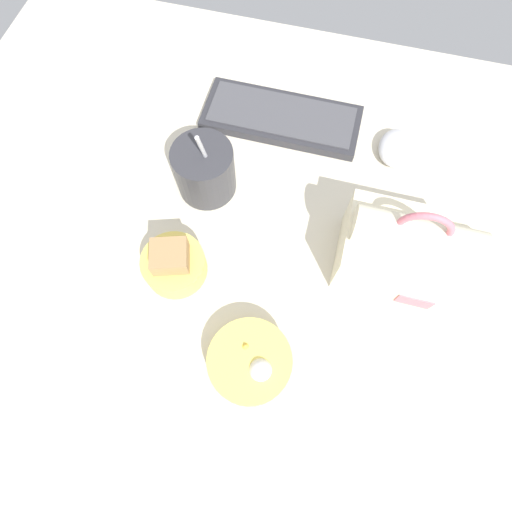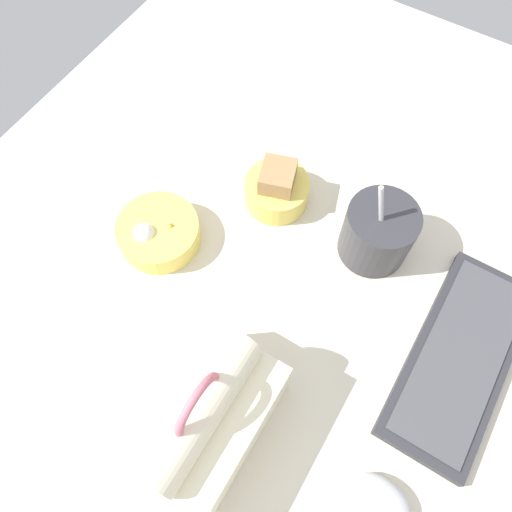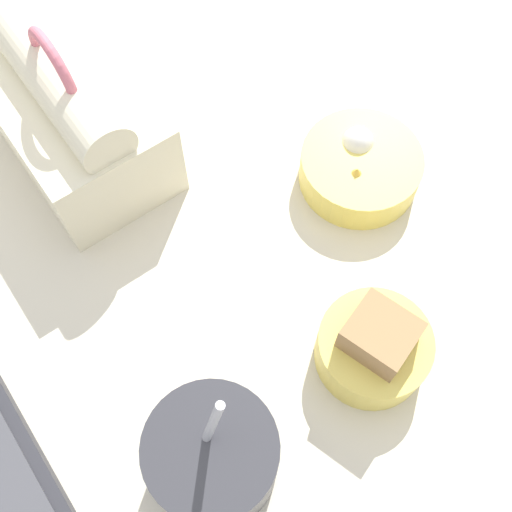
# 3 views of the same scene
# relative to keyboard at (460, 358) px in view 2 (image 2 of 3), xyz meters

# --- Properties ---
(desk_surface) EXTENTS (1.40, 1.10, 0.02)m
(desk_surface) POSITION_rel_keyboard_xyz_m (0.05, -0.28, -0.02)
(desk_surface) COLOR beige
(desk_surface) RESTS_ON ground
(keyboard) EXTENTS (0.31, 0.12, 0.02)m
(keyboard) POSITION_rel_keyboard_xyz_m (0.00, 0.00, 0.00)
(keyboard) COLOR #2D2D33
(keyboard) RESTS_ON desk_surface
(lunch_bag) EXTENTS (0.19, 0.13, 0.18)m
(lunch_bag) POSITION_rel_keyboard_xyz_m (0.25, -0.25, 0.05)
(lunch_bag) COLOR #EFE5C1
(lunch_bag) RESTS_ON desk_surface
(soup_cup) EXTENTS (0.11, 0.11, 0.16)m
(soup_cup) POSITION_rel_keyboard_xyz_m (-0.10, -0.18, 0.04)
(soup_cup) COLOR #333338
(soup_cup) RESTS_ON desk_surface
(bento_bowl_sandwich) EXTENTS (0.10, 0.10, 0.08)m
(bento_bowl_sandwich) POSITION_rel_keyboard_xyz_m (-0.10, -0.35, 0.02)
(bento_bowl_sandwich) COLOR #EFD65B
(bento_bowl_sandwich) RESTS_ON desk_surface
(bento_bowl_snacks) EXTENTS (0.13, 0.13, 0.05)m
(bento_bowl_snacks) POSITION_rel_keyboard_xyz_m (0.06, -0.47, 0.01)
(bento_bowl_snacks) COLOR #EFD65B
(bento_bowl_snacks) RESTS_ON desk_surface
(computer_mouse) EXTENTS (0.07, 0.09, 0.03)m
(computer_mouse) POSITION_rel_keyboard_xyz_m (0.23, -0.02, 0.01)
(computer_mouse) COLOR silver
(computer_mouse) RESTS_ON desk_surface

